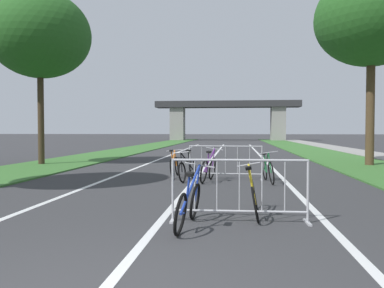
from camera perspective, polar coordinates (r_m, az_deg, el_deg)
name	(u,v)px	position (r m, az deg, el deg)	size (l,w,h in m)	color
grass_verge_left	(136,149)	(31.85, -8.10, -0.71)	(3.44, 67.62, 0.05)	#386B2D
grass_verge_right	(307,150)	(31.32, 16.30, -0.82)	(3.44, 67.62, 0.05)	#386B2D
sidewalk_path_right	(346,150)	(31.94, 21.36, -0.79)	(2.28, 67.62, 0.08)	gray
lane_stripe_center	(214,157)	(22.79, 3.17, -1.82)	(0.14, 39.12, 0.01)	silver
lane_stripe_right_lane	(261,157)	(22.81, 10.03, -1.85)	(0.14, 39.12, 0.01)	silver
lane_stripe_left_lane	(167,156)	(23.10, -3.60, -1.77)	(0.14, 39.12, 0.01)	silver
overpass_bridge	(227,113)	(59.10, 5.11, 4.52)	(21.34, 3.22, 5.85)	#2D2D30
tree_left_cypress_far	(40,35)	(18.91, -21.18, 14.48)	(4.39, 4.39, 7.53)	#3D2D1E
tree_right_oak_mid	(372,19)	(18.96, 24.58, 16.14)	(4.71, 4.71, 8.24)	#4C3823
crowd_barrier_nearest	(239,191)	(6.60, 6.88, -6.76)	(2.30, 0.51, 1.05)	#ADADB2
crowd_barrier_second	(225,163)	(12.21, 4.86, -2.72)	(2.30, 0.52, 1.05)	#ADADB2
bicycle_purple_0	(208,169)	(11.70, 2.39, -3.60)	(0.65, 1.66, 1.00)	black
bicycle_yellow_1	(254,196)	(7.10, 8.97, -7.47)	(0.44, 1.67, 0.93)	black
bicycle_black_2	(188,169)	(11.92, -0.66, -3.65)	(0.61, 1.61, 0.92)	black
bicycle_orange_3	(174,166)	(12.78, -2.59, -3.23)	(0.56, 1.69, 0.91)	black
bicycle_green_4	(267,170)	(11.71, 10.87, -3.66)	(0.54, 1.71, 0.95)	black
bicycle_blue_5	(189,204)	(6.24, -0.48, -8.75)	(0.54, 1.71, 0.99)	black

